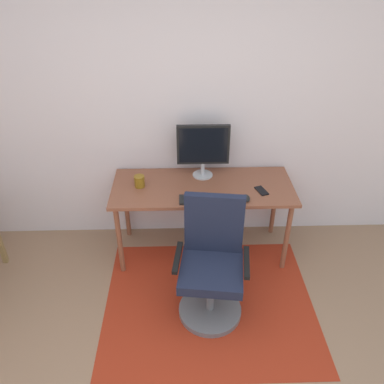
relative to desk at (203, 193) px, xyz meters
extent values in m
cube|color=silver|center=(-0.12, 0.39, 0.64)|extent=(6.00, 0.10, 2.60)
cube|color=#9D2A16|center=(0.03, -0.66, -0.66)|extent=(1.70, 1.42, 0.01)
cube|color=brown|center=(0.00, 0.00, 0.06)|extent=(1.57, 0.64, 0.03)
cylinder|color=brown|center=(-0.72, -0.26, -0.31)|extent=(0.04, 0.04, 0.70)
cylinder|color=brown|center=(0.72, -0.26, -0.31)|extent=(0.04, 0.04, 0.70)
cylinder|color=brown|center=(-0.72, 0.26, -0.31)|extent=(0.04, 0.04, 0.70)
cylinder|color=brown|center=(0.72, 0.26, -0.31)|extent=(0.04, 0.04, 0.70)
cylinder|color=#B2B2B7|center=(0.01, 0.18, 0.08)|extent=(0.18, 0.18, 0.01)
cylinder|color=#B2B2B7|center=(0.01, 0.18, 0.14)|extent=(0.04, 0.04, 0.12)
cube|color=black|center=(0.01, 0.18, 0.38)|extent=(0.46, 0.04, 0.36)
cube|color=black|center=(0.01, 0.16, 0.38)|extent=(0.42, 0.00, 0.32)
cube|color=black|center=(0.01, -0.22, 0.08)|extent=(0.43, 0.13, 0.02)
ellipsoid|color=black|center=(0.35, -0.23, 0.09)|extent=(0.06, 0.10, 0.03)
cylinder|color=#855B15|center=(-0.54, 0.01, 0.12)|extent=(0.09, 0.09, 0.10)
cube|color=black|center=(0.49, -0.10, 0.08)|extent=(0.11, 0.15, 0.01)
cylinder|color=slate|center=(0.03, -0.76, -0.63)|extent=(0.50, 0.50, 0.05)
cylinder|color=slate|center=(0.03, -0.76, -0.42)|extent=(0.06, 0.06, 0.37)
cube|color=#191E33|center=(0.03, -0.76, -0.20)|extent=(0.52, 0.52, 0.08)
cube|color=#191E33|center=(0.06, -0.56, 0.09)|extent=(0.44, 0.12, 0.50)
cube|color=black|center=(-0.22, -0.72, -0.09)|extent=(0.08, 0.33, 0.03)
cube|color=black|center=(0.28, -0.79, -0.09)|extent=(0.08, 0.33, 0.03)
camera|label=1|loc=(-0.18, -2.84, 1.85)|focal=36.21mm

